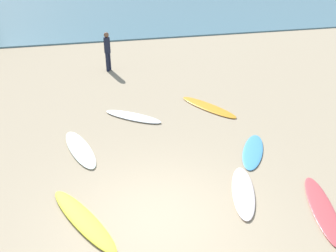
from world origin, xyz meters
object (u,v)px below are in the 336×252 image
surfboard_0 (243,192)px  surfboard_6 (253,151)px  surfboard_2 (83,219)px  surfboard_3 (80,149)px  surfboard_4 (133,117)px  surfboard_5 (322,209)px  surfboard_1 (208,107)px  beachgoer_near (107,50)px

surfboard_0 → surfboard_6: (1.06, 1.67, -0.01)m
surfboard_2 → surfboard_3: bearing=-116.9°
surfboard_4 → surfboard_5: surfboard_4 is taller
surfboard_2 → surfboard_3: (0.05, 3.05, -0.00)m
surfboard_3 → surfboard_1: bearing=-171.6°
surfboard_0 → surfboard_3: 4.78m
surfboard_2 → surfboard_5: (5.24, -0.95, -0.01)m
surfboard_2 → surfboard_4: (1.88, 4.80, -0.00)m
surfboard_0 → surfboard_4: surfboard_4 is taller
surfboard_1 → surfboard_2: size_ratio=0.98×
surfboard_1 → surfboard_5: surfboard_1 is taller
beachgoer_near → surfboard_0: bearing=-136.9°
surfboard_2 → beachgoer_near: 10.17m
surfboard_3 → surfboard_5: (5.19, -4.00, -0.01)m
surfboard_6 → beachgoer_near: 8.94m
surfboard_0 → surfboard_5: (1.47, -1.00, -0.01)m
surfboard_1 → surfboard_5: size_ratio=1.04×
surfboard_2 → surfboard_3: size_ratio=1.09×
surfboard_3 → surfboard_2: bearing=75.1°
surfboard_0 → surfboard_2: surfboard_2 is taller
surfboard_0 → surfboard_2: 3.77m
surfboard_5 → beachgoer_near: size_ratio=1.37×
surfboard_1 → surfboard_0: bearing=51.5°
surfboard_2 → surfboard_0: bearing=154.8°
beachgoer_near → surfboard_2: bearing=-158.3°
surfboard_0 → surfboard_5: surfboard_0 is taller
surfboard_6 → surfboard_5: bearing=-50.1°
surfboard_1 → surfboard_5: (0.60, -5.88, -0.00)m
surfboard_0 → surfboard_6: surfboard_0 is taller
surfboard_5 → surfboard_2: bearing=9.2°
surfboard_0 → surfboard_1: surfboard_0 is taller
surfboard_2 → surfboard_4: size_ratio=1.20×
surfboard_5 → surfboard_6: (-0.41, 2.67, -0.00)m
surfboard_6 → surfboard_0: bearing=-91.4°
surfboard_0 → surfboard_6: size_ratio=1.03×
surfboard_2 → beachgoer_near: size_ratio=1.46×
surfboard_3 → surfboard_0: bearing=127.2°
surfboard_1 → beachgoer_near: (-3.03, 5.06, 0.95)m
surfboard_5 → surfboard_0: bearing=-14.7°
surfboard_0 → surfboard_1: size_ratio=0.83×
surfboard_1 → surfboard_3: bearing=-6.1°
surfboard_0 → surfboard_4: (-1.89, 4.75, 0.00)m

